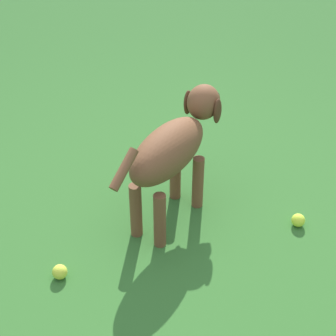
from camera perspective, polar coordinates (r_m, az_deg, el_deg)
ground at (r=2.52m, az=1.00°, el=-7.42°), size 14.00×14.00×0.00m
dog at (r=2.42m, az=0.66°, el=2.29°), size 0.75×0.55×0.60m
tennis_ball_0 at (r=2.36m, az=-11.70°, el=-11.02°), size 0.07×0.07×0.07m
tennis_ball_1 at (r=2.64m, az=13.99°, el=-5.54°), size 0.07×0.07×0.07m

